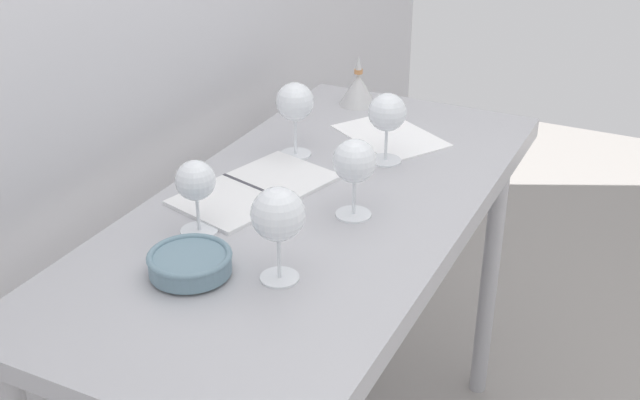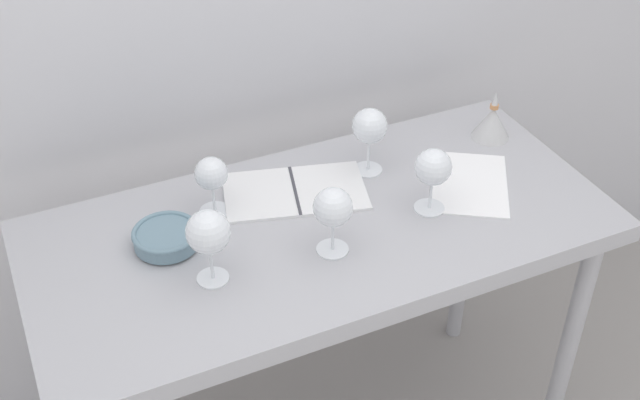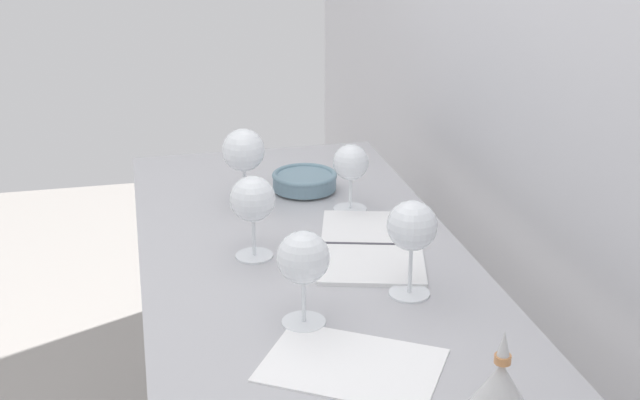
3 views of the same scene
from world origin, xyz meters
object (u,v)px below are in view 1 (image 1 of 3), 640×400
Objects in this scene: wine_glass_far_right at (295,104)px; wine_glass_near_left at (278,216)px; open_notebook at (256,189)px; tasting_sheet_upper at (390,136)px; wine_glass_far_left at (196,183)px; tasting_bowl at (190,263)px; wine_glass_near_center at (354,163)px; decanter_funnel at (358,89)px; wine_glass_near_right at (387,114)px.

wine_glass_far_right is 1.00× the size of wine_glass_near_left.
open_notebook is 1.46× the size of tasting_sheet_upper.
wine_glass_far_left is at bearing 70.33° from wine_glass_near_left.
tasting_bowl is (-0.35, -0.07, 0.02)m from open_notebook.
wine_glass_near_center reaches higher than tasting_sheet_upper.
wine_glass_near_center reaches higher than wine_glass_far_left.
wine_glass_near_right is at bearing -146.42° from decanter_funnel.
tasting_sheet_upper is at bearing 11.72° from wine_glass_near_center.
wine_glass_near_center is at bearing -157.00° from decanter_funnel.
wine_glass_far_right reaches higher than tasting_sheet_upper.
wine_glass_near_right is at bearing -73.62° from wine_glass_far_right.
open_notebook is at bearing 87.94° from wine_glass_near_center.
wine_glass_far_right is at bearing 174.03° from tasting_sheet_upper.
wine_glass_near_right is at bearing 8.61° from wine_glass_near_center.
wine_glass_near_center reaches higher than decanter_funnel.
wine_glass_near_left is at bearing -142.63° from tasting_sheet_upper.
wine_glass_near_left is (-0.08, -0.23, 0.02)m from wine_glass_far_left.
wine_glass_near_center is at bearing -26.90° from tasting_bowl.
tasting_bowl is (-0.77, 0.08, 0.02)m from tasting_sheet_upper.
wine_glass_near_left reaches higher than tasting_bowl.
wine_glass_near_right is 1.09× the size of wine_glass_far_left.
wine_glass_far_left is 0.18m from tasting_bowl.
tasting_sheet_upper is at bearing 17.47° from wine_glass_near_right.
open_notebook is 2.84× the size of decanter_funnel.
tasting_sheet_upper is at bearing -136.19° from decanter_funnel.
wine_glass_near_right is 0.62× the size of tasting_sheet_upper.
wine_glass_far_left is at bearing 128.68° from wine_glass_near_center.
wine_glass_near_center reaches higher than tasting_bowl.
decanter_funnel is at bearing 75.70° from tasting_sheet_upper.
wine_glass_near_right is 0.36m from open_notebook.
wine_glass_near_right reaches higher than tasting_sheet_upper.
tasting_bowl reaches higher than open_notebook.
wine_glass_near_center is at bearing -51.32° from wine_glass_far_left.
tasting_sheet_upper is 1.75× the size of tasting_bowl.
tasting_bowl is (-0.62, 0.13, -0.09)m from wine_glass_near_right.
wine_glass_far_right is at bearing 106.38° from wine_glass_near_right.
wine_glass_far_right is (0.42, 0.00, 0.02)m from wine_glass_far_left.
tasting_bowl is (-0.14, -0.08, -0.08)m from wine_glass_far_left.
open_notebook is 2.55× the size of tasting_bowl.
wine_glass_near_center is at bearing -131.27° from wine_glass_far_right.
wine_glass_near_left is at bearing 175.73° from wine_glass_near_center.
wine_glass_near_left is at bearing -109.67° from wine_glass_far_left.
tasting_bowl is (-0.34, 0.17, -0.09)m from wine_glass_near_center.
wine_glass_near_center and wine_glass_near_right have the same top height.
tasting_sheet_upper is 0.78m from tasting_bowl.
wine_glass_far_left is 0.85× the size of wine_glass_near_left.
wine_glass_near_right is (0.28, 0.04, -0.00)m from wine_glass_near_center.
open_notebook is 0.36m from tasting_bowl.
tasting_sheet_upper is (0.21, -0.16, -0.13)m from wine_glass_far_right.
tasting_bowl is at bearing -174.95° from decanter_funnel.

